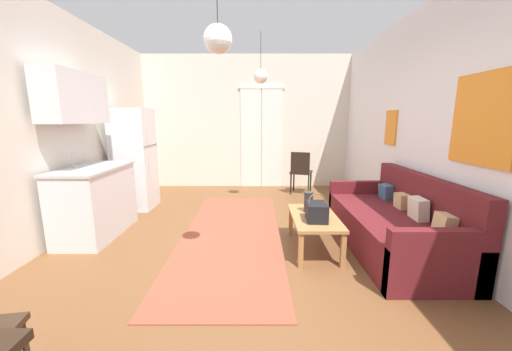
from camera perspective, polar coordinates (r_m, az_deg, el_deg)
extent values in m
cube|color=brown|center=(3.42, -3.39, -16.21)|extent=(5.10, 7.54, 0.10)
cube|color=silver|center=(6.56, -1.61, 10.43)|extent=(4.70, 0.10, 2.89)
cube|color=white|center=(6.51, -0.80, 7.26)|extent=(0.45, 0.02, 2.17)
cube|color=white|center=(6.51, 3.39, 7.24)|extent=(0.45, 0.02, 2.17)
cube|color=white|center=(6.53, 1.34, 17.07)|extent=(1.01, 0.03, 0.06)
cube|color=silver|center=(3.69, 35.26, 7.99)|extent=(0.10, 7.14, 2.89)
cube|color=orange|center=(3.33, 38.43, 8.72)|extent=(0.02, 0.75, 0.83)
cube|color=orange|center=(4.84, 25.36, 8.53)|extent=(0.02, 0.33, 0.51)
cube|color=silver|center=(3.93, -39.78, 7.53)|extent=(0.10, 7.14, 2.89)
cube|color=green|center=(4.39, -34.60, 12.56)|extent=(0.02, 0.32, 0.40)
cube|color=#9E4733|center=(3.96, -4.62, -11.38)|extent=(1.27, 3.51, 0.01)
cube|color=#5B191E|center=(3.80, 24.84, -9.98)|extent=(0.90, 2.02, 0.43)
cube|color=#5B191E|center=(3.90, 30.16, -6.46)|extent=(0.15, 2.02, 0.88)
cube|color=#5B191E|center=(3.00, 32.71, -14.53)|extent=(0.90, 0.11, 0.61)
cube|color=#5B191E|center=(4.61, 20.07, -4.83)|extent=(0.90, 0.11, 0.61)
cube|color=tan|center=(3.30, 33.47, -8.13)|extent=(0.14, 0.20, 0.21)
cube|color=beige|center=(3.63, 29.65, -5.77)|extent=(0.15, 0.24, 0.25)
cube|color=tan|center=(3.98, 27.10, -4.56)|extent=(0.13, 0.18, 0.19)
cube|color=#3D5B7F|center=(4.35, 24.52, -2.98)|extent=(0.16, 0.21, 0.21)
cube|color=#A87542|center=(3.46, 11.66, -8.09)|extent=(0.52, 0.95, 0.04)
cube|color=#A87542|center=(3.10, 9.05, -14.41)|extent=(0.05, 0.05, 0.38)
cube|color=#A87542|center=(3.19, 17.06, -13.98)|extent=(0.05, 0.05, 0.38)
cube|color=#A87542|center=(3.90, 7.09, -8.92)|extent=(0.05, 0.05, 0.38)
cube|color=#A87542|center=(3.97, 13.43, -8.75)|extent=(0.05, 0.05, 0.38)
cylinder|color=#2D2D33|center=(3.55, 10.55, -5.18)|extent=(0.11, 0.11, 0.25)
cylinder|color=#477F42|center=(3.49, 10.68, -1.51)|extent=(0.01, 0.01, 0.22)
cube|color=black|center=(3.28, 12.10, -7.05)|extent=(0.24, 0.31, 0.20)
torus|color=brown|center=(3.24, 12.19, -5.06)|extent=(0.19, 0.01, 0.19)
cube|color=white|center=(5.32, -22.69, 2.98)|extent=(0.58, 0.63, 1.69)
cube|color=#4C4C51|center=(5.19, -19.89, 5.65)|extent=(0.01, 0.60, 0.01)
cylinder|color=#B7BABF|center=(5.01, -20.54, 7.77)|extent=(0.02, 0.02, 0.24)
cylinder|color=#B7BABF|center=(5.06, -20.16, 2.03)|extent=(0.02, 0.02, 0.37)
cube|color=silver|center=(4.34, -28.91, -4.68)|extent=(0.57, 1.15, 0.88)
cube|color=#B7BABF|center=(4.25, -29.48, 1.26)|extent=(0.60, 1.18, 0.03)
cube|color=#999BA0|center=(4.23, -29.56, 0.61)|extent=(0.36, 0.40, 0.10)
cylinder|color=#B7BABF|center=(4.33, -32.36, 2.68)|extent=(0.02, 0.02, 0.20)
cube|color=silver|center=(4.27, -32.11, 12.85)|extent=(0.32, 1.04, 0.62)
cylinder|color=black|center=(6.22, 10.97, -1.22)|extent=(0.03, 0.03, 0.43)
cylinder|color=black|center=(6.27, 7.70, -1.02)|extent=(0.03, 0.03, 0.43)
cylinder|color=black|center=(5.89, 10.57, -1.89)|extent=(0.03, 0.03, 0.43)
cylinder|color=black|center=(5.94, 7.12, -1.67)|extent=(0.03, 0.03, 0.43)
cube|color=black|center=(6.03, 9.15, 0.65)|extent=(0.52, 0.51, 0.04)
cube|color=black|center=(5.82, 8.95, 2.49)|extent=(0.37, 0.14, 0.42)
sphere|color=white|center=(2.66, -7.31, 25.20)|extent=(0.24, 0.24, 0.24)
cylinder|color=black|center=(5.03, 1.20, 23.56)|extent=(0.01, 0.01, 0.57)
sphere|color=white|center=(4.96, 1.18, 19.04)|extent=(0.23, 0.23, 0.23)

